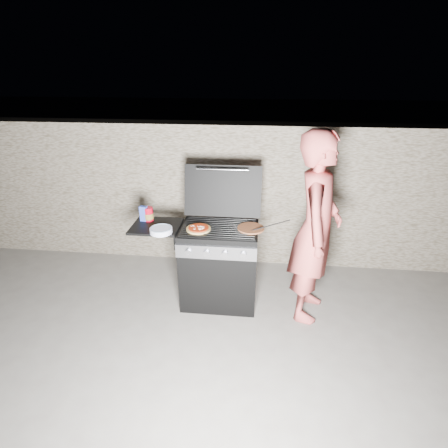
# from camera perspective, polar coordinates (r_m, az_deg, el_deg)

# --- Properties ---
(ground) EXTENTS (50.00, 50.00, 0.00)m
(ground) POSITION_cam_1_polar(r_m,az_deg,el_deg) (4.07, -0.72, -12.20)
(ground) COLOR #5B5550
(stone_wall) EXTENTS (8.00, 0.35, 1.80)m
(stone_wall) POSITION_cam_1_polar(r_m,az_deg,el_deg) (4.57, 0.77, 4.94)
(stone_wall) COLOR gray
(stone_wall) RESTS_ON ground
(gas_grill) EXTENTS (1.34, 0.79, 0.91)m
(gas_grill) POSITION_cam_1_polar(r_m,az_deg,el_deg) (3.85, -4.47, -6.50)
(gas_grill) COLOR black
(gas_grill) RESTS_ON ground
(pizza_topped) EXTENTS (0.28, 0.28, 0.03)m
(pizza_topped) POSITION_cam_1_polar(r_m,az_deg,el_deg) (3.55, -4.19, -0.72)
(pizza_topped) COLOR gold
(pizza_topped) RESTS_ON gas_grill
(pizza_plain) EXTENTS (0.29, 0.29, 0.01)m
(pizza_plain) POSITION_cam_1_polar(r_m,az_deg,el_deg) (3.57, 4.41, -0.68)
(pizza_plain) COLOR #AF6A3F
(pizza_plain) RESTS_ON gas_grill
(sauce_jar) EXTENTS (0.12, 0.12, 0.15)m
(sauce_jar) POSITION_cam_1_polar(r_m,az_deg,el_deg) (3.83, -12.20, 1.61)
(sauce_jar) COLOR #A80417
(sauce_jar) RESTS_ON gas_grill
(blue_carton) EXTENTS (0.09, 0.06, 0.17)m
(blue_carton) POSITION_cam_1_polar(r_m,az_deg,el_deg) (3.83, -12.97, 1.66)
(blue_carton) COLOR #2A40A3
(blue_carton) RESTS_ON gas_grill
(plate_stack) EXTENTS (0.29, 0.29, 0.05)m
(plate_stack) POSITION_cam_1_polar(r_m,az_deg,el_deg) (3.55, -10.24, -1.02)
(plate_stack) COLOR silver
(plate_stack) RESTS_ON gas_grill
(person) EXTENTS (0.62, 0.80, 1.94)m
(person) POSITION_cam_1_polar(r_m,az_deg,el_deg) (3.53, 14.74, -0.86)
(person) COLOR #B74945
(person) RESTS_ON ground
(tongs) EXTENTS (0.41, 0.16, 0.09)m
(tongs) POSITION_cam_1_polar(r_m,az_deg,el_deg) (3.56, 7.51, -0.26)
(tongs) COLOR black
(tongs) RESTS_ON gas_grill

